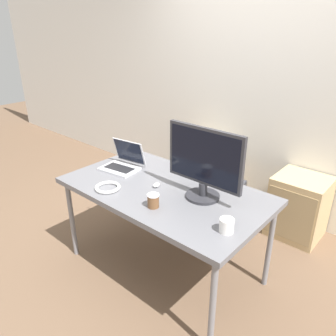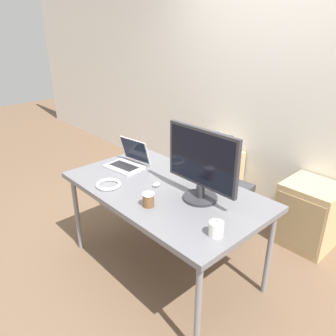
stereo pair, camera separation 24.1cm
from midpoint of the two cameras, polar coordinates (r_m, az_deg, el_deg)
ground_plane at (r=2.87m, az=1.84°, el=-16.96°), size 14.00×14.00×0.00m
wall_back at (r=3.41m, az=20.35°, el=12.73°), size 10.00×0.05×2.60m
desk at (r=2.47m, az=2.05°, el=-4.57°), size 1.55×0.88×0.75m
office_chair at (r=3.10m, az=10.62°, el=-4.83°), size 0.56×0.58×1.08m
cabinet_left at (r=3.73m, az=10.02°, el=-1.45°), size 0.46×0.44×0.60m
cabinet_right at (r=3.28m, az=25.29°, el=-7.37°), size 0.46×0.44×0.60m
water_bottle at (r=3.58m, az=10.50°, el=4.39°), size 0.08×0.08×0.22m
laptop_center at (r=2.80m, az=-4.61°, el=1.14°), size 0.33×0.32×0.23m
monitor at (r=2.21m, az=8.99°, el=0.52°), size 0.59×0.24×0.51m
mouse at (r=2.46m, az=0.76°, el=-2.96°), size 0.04×0.06×0.03m
coffee_cup_white at (r=1.95m, az=11.95°, el=-10.43°), size 0.09×0.09×0.09m
coffee_cup_brown at (r=2.19m, az=-0.29°, el=-5.64°), size 0.08×0.08×0.09m
cable_coil at (r=2.49m, az=-7.62°, el=-2.91°), size 0.19×0.19×0.02m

